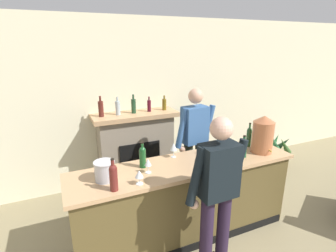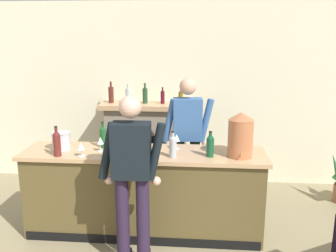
{
  "view_description": "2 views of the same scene",
  "coord_description": "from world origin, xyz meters",
  "px_view_note": "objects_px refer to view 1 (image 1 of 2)",
  "views": [
    {
      "loc": [
        -1.14,
        0.16,
        2.33
      ],
      "look_at": [
        0.18,
        3.13,
        1.3
      ],
      "focal_mm": 28.0,
      "sensor_mm": 36.0,
      "label": 1
    },
    {
      "loc": [
        0.82,
        -1.34,
        2.26
      ],
      "look_at": [
        0.42,
        3.11,
        1.17
      ],
      "focal_mm": 40.0,
      "sensor_mm": 36.0,
      "label": 2
    }
  ],
  "objects_px": {
    "wine_bottle_rose_blush": "(249,136)",
    "wine_bottle_cabernet_heavy": "(143,156)",
    "wine_glass_back_row": "(207,145)",
    "wine_glass_near_bucket": "(148,163)",
    "wine_bottle_merlot_tall": "(219,154)",
    "wine_bottle_riesling_slim": "(244,147)",
    "wine_glass_mid_counter": "(174,147)",
    "wine_glass_front_left": "(139,174)",
    "person_customer": "(217,194)",
    "wine_bottle_port_short": "(113,176)",
    "person_bartender": "(194,142)",
    "copper_dispenser": "(263,134)",
    "fireplace_stone": "(136,149)",
    "potted_plant_corner": "(278,151)",
    "ice_bucket_steel": "(105,171)"
  },
  "relations": [
    {
      "from": "person_bartender",
      "to": "copper_dispenser",
      "type": "relative_size",
      "value": 3.59
    },
    {
      "from": "wine_bottle_merlot_tall",
      "to": "wine_bottle_riesling_slim",
      "type": "height_order",
      "value": "wine_bottle_merlot_tall"
    },
    {
      "from": "wine_bottle_riesling_slim",
      "to": "wine_bottle_rose_blush",
      "type": "height_order",
      "value": "wine_bottle_rose_blush"
    },
    {
      "from": "wine_bottle_port_short",
      "to": "wine_glass_mid_counter",
      "type": "distance_m",
      "value": 0.96
    },
    {
      "from": "potted_plant_corner",
      "to": "person_bartender",
      "type": "distance_m",
      "value": 2.3
    },
    {
      "from": "person_customer",
      "to": "wine_bottle_port_short",
      "type": "relative_size",
      "value": 5.21
    },
    {
      "from": "wine_bottle_cabernet_heavy",
      "to": "wine_glass_front_left",
      "type": "xyz_separation_m",
      "value": [
        -0.15,
        -0.35,
        -0.03
      ]
    },
    {
      "from": "fireplace_stone",
      "to": "wine_glass_near_bucket",
      "type": "height_order",
      "value": "fireplace_stone"
    },
    {
      "from": "ice_bucket_steel",
      "to": "wine_glass_near_bucket",
      "type": "height_order",
      "value": "ice_bucket_steel"
    },
    {
      "from": "ice_bucket_steel",
      "to": "wine_bottle_cabernet_heavy",
      "type": "height_order",
      "value": "wine_bottle_cabernet_heavy"
    },
    {
      "from": "copper_dispenser",
      "to": "wine_bottle_cabernet_heavy",
      "type": "distance_m",
      "value": 1.56
    },
    {
      "from": "potted_plant_corner",
      "to": "copper_dispenser",
      "type": "bearing_deg",
      "value": -144.62
    },
    {
      "from": "wine_glass_front_left",
      "to": "wine_glass_back_row",
      "type": "relative_size",
      "value": 0.87
    },
    {
      "from": "wine_bottle_rose_blush",
      "to": "wine_bottle_port_short",
      "type": "distance_m",
      "value": 1.97
    },
    {
      "from": "fireplace_stone",
      "to": "ice_bucket_steel",
      "type": "xyz_separation_m",
      "value": [
        -0.77,
        -1.45,
        0.44
      ]
    },
    {
      "from": "fireplace_stone",
      "to": "copper_dispenser",
      "type": "relative_size",
      "value": 3.27
    },
    {
      "from": "wine_bottle_riesling_slim",
      "to": "wine_bottle_rose_blush",
      "type": "xyz_separation_m",
      "value": [
        0.3,
        0.25,
        0.02
      ]
    },
    {
      "from": "wine_bottle_cabernet_heavy",
      "to": "wine_glass_back_row",
      "type": "relative_size",
      "value": 1.73
    },
    {
      "from": "wine_bottle_rose_blush",
      "to": "wine_bottle_cabernet_heavy",
      "type": "height_order",
      "value": "wine_bottle_rose_blush"
    },
    {
      "from": "person_bartender",
      "to": "wine_glass_back_row",
      "type": "relative_size",
      "value": 9.94
    },
    {
      "from": "wine_bottle_port_short",
      "to": "wine_glass_mid_counter",
      "type": "height_order",
      "value": "wine_bottle_port_short"
    },
    {
      "from": "person_customer",
      "to": "wine_bottle_port_short",
      "type": "bearing_deg",
      "value": 154.43
    },
    {
      "from": "copper_dispenser",
      "to": "wine_glass_front_left",
      "type": "distance_m",
      "value": 1.71
    },
    {
      "from": "wine_bottle_cabernet_heavy",
      "to": "person_bartender",
      "type": "bearing_deg",
      "value": 27.76
    },
    {
      "from": "person_customer",
      "to": "person_bartender",
      "type": "distance_m",
      "value": 1.37
    },
    {
      "from": "wine_bottle_merlot_tall",
      "to": "person_bartender",
      "type": "bearing_deg",
      "value": 81.05
    },
    {
      "from": "wine_bottle_rose_blush",
      "to": "wine_glass_near_bucket",
      "type": "bearing_deg",
      "value": -173.48
    },
    {
      "from": "wine_bottle_riesling_slim",
      "to": "wine_glass_near_bucket",
      "type": "height_order",
      "value": "wine_bottle_riesling_slim"
    },
    {
      "from": "person_bartender",
      "to": "wine_glass_near_bucket",
      "type": "distance_m",
      "value": 1.16
    },
    {
      "from": "person_customer",
      "to": "person_bartender",
      "type": "xyz_separation_m",
      "value": [
        0.48,
        1.29,
        0.01
      ]
    },
    {
      "from": "fireplace_stone",
      "to": "wine_bottle_riesling_slim",
      "type": "relative_size",
      "value": 5.67
    },
    {
      "from": "potted_plant_corner",
      "to": "copper_dispenser",
      "type": "relative_size",
      "value": 1.43
    },
    {
      "from": "wine_bottle_merlot_tall",
      "to": "fireplace_stone",
      "type": "bearing_deg",
      "value": 107.7
    },
    {
      "from": "fireplace_stone",
      "to": "potted_plant_corner",
      "type": "relative_size",
      "value": 2.29
    },
    {
      "from": "wine_bottle_cabernet_heavy",
      "to": "wine_glass_near_bucket",
      "type": "relative_size",
      "value": 1.83
    },
    {
      "from": "person_bartender",
      "to": "wine_glass_front_left",
      "type": "bearing_deg",
      "value": -142.56
    },
    {
      "from": "wine_bottle_rose_blush",
      "to": "wine_glass_mid_counter",
      "type": "bearing_deg",
      "value": 175.49
    },
    {
      "from": "potted_plant_corner",
      "to": "wine_bottle_riesling_slim",
      "type": "height_order",
      "value": "wine_bottle_riesling_slim"
    },
    {
      "from": "wine_bottle_merlot_tall",
      "to": "wine_glass_front_left",
      "type": "xyz_separation_m",
      "value": [
        -0.98,
        -0.05,
        -0.02
      ]
    },
    {
      "from": "person_customer",
      "to": "wine_glass_mid_counter",
      "type": "height_order",
      "value": "person_customer"
    },
    {
      "from": "wine_bottle_cabernet_heavy",
      "to": "potted_plant_corner",
      "type": "bearing_deg",
      "value": 16.28
    },
    {
      "from": "wine_glass_mid_counter",
      "to": "wine_bottle_merlot_tall",
      "type": "bearing_deg",
      "value": -44.95
    },
    {
      "from": "person_bartender",
      "to": "wine_bottle_port_short",
      "type": "xyz_separation_m",
      "value": [
        -1.37,
        -0.86,
        0.17
      ]
    },
    {
      "from": "wine_bottle_merlot_tall",
      "to": "wine_bottle_port_short",
      "type": "relative_size",
      "value": 0.87
    },
    {
      "from": "wine_glass_front_left",
      "to": "wine_glass_back_row",
      "type": "height_order",
      "value": "wine_glass_back_row"
    },
    {
      "from": "ice_bucket_steel",
      "to": "wine_glass_mid_counter",
      "type": "bearing_deg",
      "value": 14.63
    },
    {
      "from": "copper_dispenser",
      "to": "wine_bottle_rose_blush",
      "type": "distance_m",
      "value": 0.25
    },
    {
      "from": "potted_plant_corner",
      "to": "wine_glass_front_left",
      "type": "relative_size",
      "value": 4.57
    },
    {
      "from": "wine_bottle_cabernet_heavy",
      "to": "wine_glass_back_row",
      "type": "height_order",
      "value": "wine_bottle_cabernet_heavy"
    },
    {
      "from": "potted_plant_corner",
      "to": "wine_bottle_port_short",
      "type": "bearing_deg",
      "value": -160.22
    }
  ]
}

